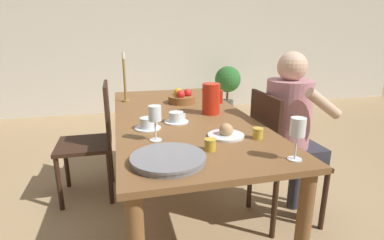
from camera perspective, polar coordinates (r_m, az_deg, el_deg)
ground_plane at (r=2.35m, az=-1.76°, el=-17.30°), size 20.00×20.00×0.00m
wall_back at (r=5.10m, az=-9.86°, el=16.14°), size 10.00×0.06×2.60m
dining_table at (r=2.06m, az=-1.92°, el=-1.82°), size 0.88×1.90×0.76m
chair_person_side at (r=2.14m, az=16.16°, el=-6.52°), size 0.42×0.42×0.93m
chair_opposite at (r=2.52m, az=-18.26°, el=-3.22°), size 0.42×0.42×0.93m
person_seated at (r=2.13m, az=18.45°, el=-0.78°), size 0.39×0.41×1.19m
red_pitcher at (r=2.05m, az=3.67°, el=4.08°), size 0.15×0.12×0.21m
wine_glass_water at (r=1.54m, az=-7.08°, el=0.94°), size 0.07×0.07×0.19m
wine_glass_juice at (r=1.37m, az=19.47°, el=-1.73°), size 0.07×0.07×0.19m
teacup_near_person at (r=1.77m, az=-8.42°, el=-0.76°), size 0.15×0.15×0.07m
teacup_across at (r=1.87m, az=-3.00°, el=0.40°), size 0.15×0.15×0.07m
serving_tray at (r=1.32m, az=-4.54°, el=-7.39°), size 0.33×0.33×0.03m
bread_plate at (r=1.63m, az=6.49°, el=-2.46°), size 0.20×0.20×0.08m
jam_jar_amber at (r=1.62m, az=12.43°, el=-2.39°), size 0.06×0.06×0.06m
jam_jar_red at (r=1.43m, az=3.49°, el=-4.60°), size 0.06×0.06×0.06m
fruit_bowl at (r=2.39m, az=-1.94°, el=4.26°), size 0.21×0.21×0.11m
candlestick_tall at (r=2.48m, az=-12.67°, el=7.06°), size 0.06×0.06×0.39m
potted_plant at (r=5.02m, az=6.82°, el=7.21°), size 0.43×0.43×0.77m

